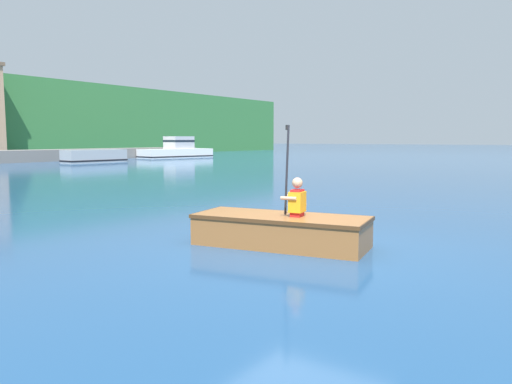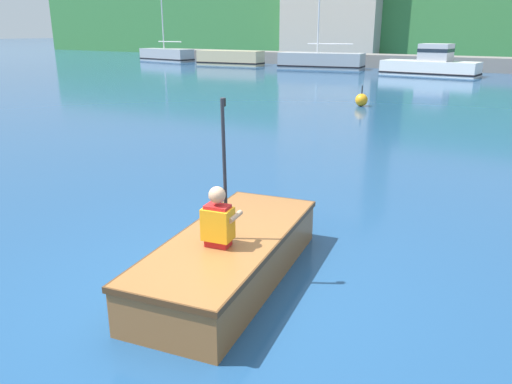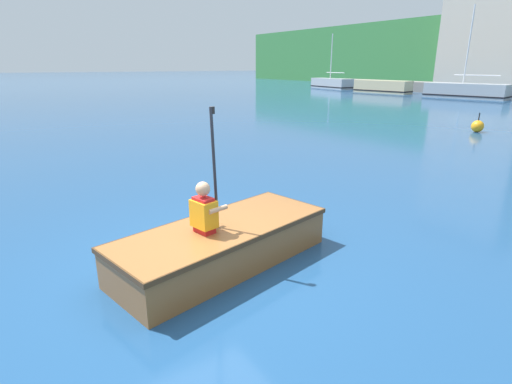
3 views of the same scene
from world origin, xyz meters
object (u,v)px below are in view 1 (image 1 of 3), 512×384
object	(u,v)px
person_paddler	(297,198)
rowboat_foreground	(278,229)
moored_boat_dock_east_inner	(177,150)
moored_boat_dock_west_end	(94,156)

from	to	relation	value
person_paddler	rowboat_foreground	bearing A→B (deg)	101.61
person_paddler	moored_boat_dock_east_inner	bearing A→B (deg)	47.64
moored_boat_dock_west_end	rowboat_foreground	bearing A→B (deg)	-121.03
moored_boat_dock_west_end	rowboat_foreground	distance (m)	31.60
moored_boat_dock_east_inner	rowboat_foreground	world-z (taller)	moored_boat_dock_east_inner
moored_boat_dock_west_end	moored_boat_dock_east_inner	distance (m)	10.72
rowboat_foreground	person_paddler	size ratio (longest dim) A/B	2.07
rowboat_foreground	person_paddler	distance (m)	0.60
moored_boat_dock_west_end	moored_boat_dock_east_inner	world-z (taller)	moored_boat_dock_east_inner
moored_boat_dock_east_inner	moored_boat_dock_west_end	bearing A→B (deg)	-169.46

